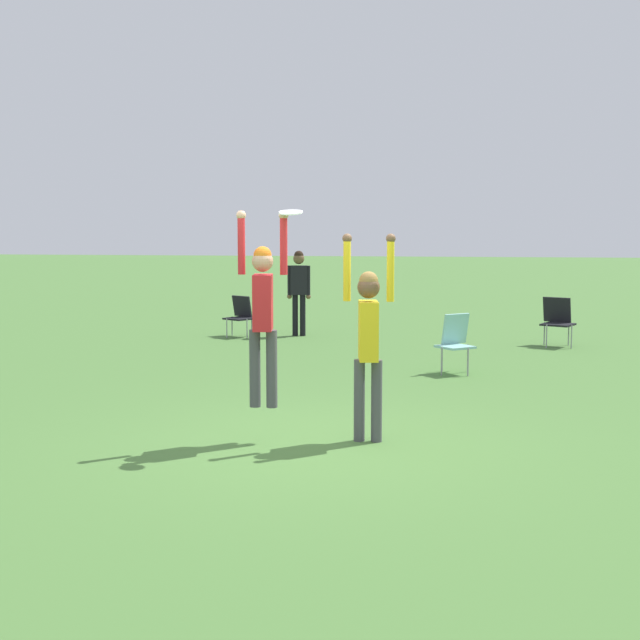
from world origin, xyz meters
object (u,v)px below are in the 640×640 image
at_px(person_jumping, 263,304).
at_px(camping_chair_2, 241,314).
at_px(camping_chair_0, 558,318).
at_px(camping_chair_1, 455,339).
at_px(person_spectator_near, 299,284).
at_px(frisbee, 291,212).
at_px(person_defending, 368,331).

relative_size(person_jumping, camping_chair_2, 2.48).
bearing_deg(camping_chair_0, person_jumping, 90.70).
relative_size(camping_chair_1, camping_chair_2, 1.10).
relative_size(camping_chair_2, person_spectator_near, 0.47).
relative_size(frisbee, person_spectator_near, 0.14).
bearing_deg(person_defending, frisbee, -80.59).
bearing_deg(camping_chair_2, person_jumping, 138.38).
distance_m(person_jumping, person_spectator_near, 9.41).
distance_m(frisbee, camping_chair_0, 9.53).
bearing_deg(camping_chair_1, person_defending, 39.40).
distance_m(person_jumping, person_defending, 1.17).
height_order(person_jumping, person_defending, person_jumping).
distance_m(camping_chair_0, person_spectator_near, 5.38).
height_order(frisbee, camping_chair_0, frisbee).
bearing_deg(camping_chair_0, camping_chair_1, 86.95).
bearing_deg(camping_chair_2, camping_chair_1, 171.00).
bearing_deg(person_spectator_near, camping_chair_2, -177.26).
bearing_deg(person_defending, camping_chair_2, -166.66).
bearing_deg(person_defending, camping_chair_1, 160.23).
relative_size(camping_chair_0, person_spectator_near, 0.52).
distance_m(person_defending, camping_chair_0, 8.82).
height_order(person_defending, frisbee, frisbee).
relative_size(person_jumping, camping_chair_1, 2.26).
xyz_separation_m(person_defending, camping_chair_0, (2.87, 8.32, -0.67)).
height_order(person_defending, person_spectator_near, person_defending).
relative_size(person_jumping, frisbee, 8.45).
xyz_separation_m(frisbee, camping_chair_0, (3.67, 8.58, -1.94)).
distance_m(camping_chair_1, camping_chair_2, 6.09).
bearing_deg(camping_chair_1, frisbee, 31.48).
xyz_separation_m(camping_chair_1, person_spectator_near, (-3.33, 4.37, 0.55)).
height_order(person_defending, camping_chair_1, person_defending).
height_order(person_jumping, camping_chair_0, person_jumping).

